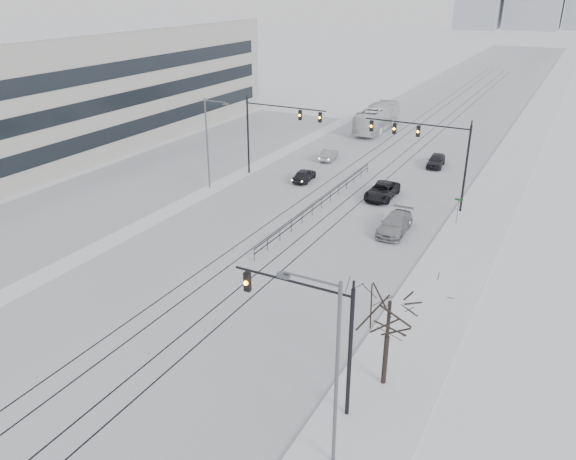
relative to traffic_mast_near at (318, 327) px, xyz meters
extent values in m
plane|color=silver|center=(-10.79, -6.00, -4.56)|extent=(500.00, 500.00, 0.00)
cube|color=silver|center=(-10.79, 54.00, -4.55)|extent=(22.00, 260.00, 0.02)
cube|color=silver|center=(2.71, 54.00, -4.48)|extent=(5.00, 260.00, 0.16)
cube|color=gray|center=(0.26, 54.00, -4.50)|extent=(0.10, 260.00, 0.12)
cube|color=silver|center=(-30.79, 29.00, -4.55)|extent=(14.00, 60.00, 0.03)
cube|color=black|center=(-13.39, 34.00, -4.54)|extent=(0.10, 180.00, 0.01)
cube|color=black|center=(-11.99, 34.00, -4.54)|extent=(0.10, 180.00, 0.01)
cube|color=black|center=(-9.59, 34.00, -4.54)|extent=(0.10, 180.00, 0.01)
cube|color=black|center=(-8.19, 34.00, -4.54)|extent=(0.10, 180.00, 0.01)
cube|color=#BBB9B1|center=(-48.79, 29.00, 2.44)|extent=(20.00, 62.00, 14.00)
cube|color=black|center=(-38.77, 29.00, 2.44)|extent=(0.08, 58.00, 12.00)
cube|color=silver|center=(-48.79, 29.00, 9.49)|extent=(20.20, 62.20, 0.12)
cylinder|color=black|center=(1.61, 0.00, -1.06)|extent=(0.20, 0.20, 7.00)
cylinder|color=black|center=(-1.39, 0.00, 2.04)|extent=(6.00, 0.12, 0.12)
cube|color=black|center=(-3.79, 0.00, 1.39)|extent=(0.32, 0.24, 1.00)
sphere|color=orange|center=(-3.79, -0.14, 1.39)|extent=(0.22, 0.22, 0.22)
cylinder|color=black|center=(0.71, 29.00, -0.56)|extent=(0.20, 0.20, 8.00)
cylinder|color=black|center=(-4.04, 29.00, 3.04)|extent=(9.50, 0.12, 0.12)
cube|color=black|center=(-8.19, 29.00, 2.39)|extent=(0.32, 0.24, 1.00)
sphere|color=orange|center=(-8.19, 28.86, 2.39)|extent=(0.22, 0.22, 0.22)
cube|color=black|center=(-5.99, 29.00, 2.39)|extent=(0.32, 0.24, 1.00)
sphere|color=orange|center=(-5.99, 28.86, 2.39)|extent=(0.22, 0.22, 0.22)
cube|color=black|center=(-3.79, 29.00, 2.39)|extent=(0.32, 0.24, 1.00)
sphere|color=orange|center=(-3.79, 28.86, 2.39)|extent=(0.22, 0.22, 0.22)
cylinder|color=black|center=(-22.29, 30.00, -0.56)|extent=(0.20, 0.20, 8.00)
cylinder|color=black|center=(-17.79, 30.00, 3.04)|extent=(9.00, 0.12, 0.12)
cube|color=black|center=(-13.89, 30.00, 2.39)|extent=(0.32, 0.24, 1.00)
sphere|color=orange|center=(-13.89, 29.86, 2.39)|extent=(0.22, 0.22, 0.22)
cube|color=black|center=(-16.09, 30.00, 2.39)|extent=(0.32, 0.24, 1.00)
sphere|color=orange|center=(-16.09, 29.86, 2.39)|extent=(0.22, 0.22, 0.22)
cylinder|color=#595B60|center=(2.21, -3.00, -0.06)|extent=(0.16, 0.16, 9.00)
cylinder|color=#595B60|center=(1.01, -3.00, 4.24)|extent=(2.40, 0.10, 0.10)
cube|color=#595B60|center=(-0.19, -3.00, 4.09)|extent=(0.50, 0.25, 0.18)
cylinder|color=#595B60|center=(-23.29, 24.00, -0.06)|extent=(0.16, 0.16, 9.00)
cylinder|color=#595B60|center=(-22.09, 24.00, 4.24)|extent=(2.40, 0.10, 0.10)
cube|color=#595B60|center=(-20.89, 24.00, 4.09)|extent=(0.50, 0.25, 0.18)
cylinder|color=black|center=(2.41, 3.00, -3.06)|extent=(0.26, 0.26, 3.00)
cylinder|color=black|center=(2.41, 3.00, -0.81)|extent=(0.18, 0.18, 2.50)
cube|color=black|center=(-10.79, 24.00, -3.61)|extent=(0.06, 24.00, 0.06)
cube|color=black|center=(-10.79, 24.00, -4.01)|extent=(0.06, 24.00, 0.06)
cylinder|color=#595B60|center=(1.01, 26.00, -3.36)|extent=(0.06, 0.06, 2.40)
cube|color=#0C4C19|center=(1.01, 26.00, -2.26)|extent=(0.70, 0.04, 0.18)
imported|color=black|center=(-15.66, 30.25, -3.91)|extent=(1.88, 3.96, 1.31)
imported|color=gray|center=(-16.52, 38.45, -3.93)|extent=(1.86, 3.97, 1.26)
imported|color=black|center=(-6.81, 29.24, -3.85)|extent=(2.44, 5.18, 1.43)
imported|color=#94979B|center=(-3.18, 21.96, -3.81)|extent=(2.26, 5.22, 1.50)
imported|color=black|center=(-4.78, 41.73, -3.85)|extent=(2.04, 4.32, 1.43)
imported|color=silver|center=(-16.46, 54.72, -2.85)|extent=(3.14, 12.38, 3.43)
camera|label=1|loc=(8.97, -19.92, 14.55)|focal=35.00mm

